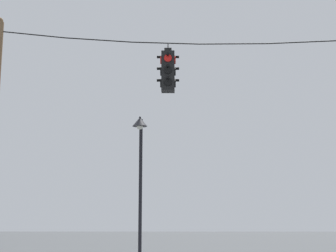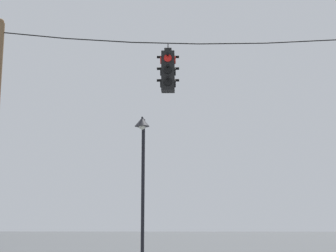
{
  "view_description": "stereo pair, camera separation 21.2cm",
  "coord_description": "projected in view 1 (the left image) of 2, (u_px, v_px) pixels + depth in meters",
  "views": [
    {
      "loc": [
        -1.46,
        -12.96,
        1.79
      ],
      "look_at": [
        -1.7,
        -0.11,
        4.22
      ],
      "focal_mm": 55.0,
      "sensor_mm": 36.0,
      "label": 1
    },
    {
      "loc": [
        -1.25,
        -12.96,
        1.79
      ],
      "look_at": [
        -1.7,
        -0.11,
        4.22
      ],
      "focal_mm": 55.0,
      "sensor_mm": 36.0,
      "label": 2
    }
  ],
  "objects": [
    {
      "name": "span_wire",
      "position": [
        233.0,
        39.0,
        13.48
      ],
      "size": [
        12.39,
        0.03,
        0.42
      ],
      "color": "black"
    },
    {
      "name": "traffic_light_near_right_pole",
      "position": [
        168.0,
        71.0,
        13.35
      ],
      "size": [
        0.58,
        0.58,
        1.3
      ],
      "color": "black"
    },
    {
      "name": "street_lamp",
      "position": [
        140.0,
        155.0,
        17.92
      ],
      "size": [
        0.52,
        0.89,
        5.46
      ],
      "color": "black",
      "rests_on": "ground_plane"
    }
  ]
}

